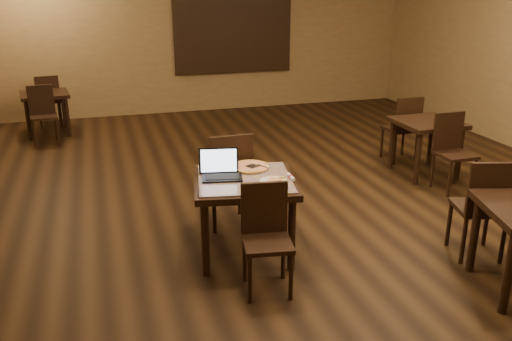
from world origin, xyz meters
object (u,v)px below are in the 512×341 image
object	(u,v)px
laptop	(220,170)
other_table_b_chair_near	(43,111)
chair_main_far	(229,175)
tiled_table	(245,188)
other_table_a_chair_near	(452,147)
chair_main_near	(266,231)
other_table_b	(45,100)
other_table_b_chair_far	(48,98)
other_table_c_chair_far	(484,204)
other_table_a	(427,130)
pizza_pan	(250,168)
other_table_a_chair_far	(404,125)

from	to	relation	value
laptop	other_table_b_chair_near	world-z (taller)	laptop
chair_main_far	laptop	world-z (taller)	chair_main_far
tiled_table	other_table_a_chair_near	distance (m)	3.04
chair_main_near	laptop	bearing A→B (deg)	114.51
other_table_b	other_table_b_chair_far	distance (m)	0.54
tiled_table	other_table_b	world-z (taller)	tiled_table
other_table_c_chair_far	other_table_a	bearing A→B (deg)	-95.64
other_table_a	other_table_a_chair_near	size ratio (longest dim) A/B	0.84
other_table_b_chair_near	other_table_b_chair_far	distance (m)	1.06
chair_main_far	other_table_a_chair_near	bearing A→B (deg)	-175.23
chair_main_far	other_table_b_chair_far	xyz separation A→B (m)	(-2.06, 4.98, -0.07)
chair_main_far	pizza_pan	world-z (taller)	chair_main_far
chair_main_far	other_table_a	size ratio (longest dim) A/B	1.29
other_table_a	other_table_c_chair_far	distance (m)	2.37
other_table_a_chair_far	other_table_b_chair_far	distance (m)	6.10
other_table_a	other_table_b_chair_near	xyz separation A→B (m)	(-4.98, 3.04, -0.10)
tiled_table	other_table_a_chair_far	bearing A→B (deg)	45.03
chair_main_far	pizza_pan	bearing A→B (deg)	106.15
other_table_b	other_table_b_chair_near	world-z (taller)	other_table_b_chair_near
chair_main_near	other_table_a_chair_far	size ratio (longest dim) A/B	0.95
chair_main_near	other_table_a_chair_near	distance (m)	3.28
tiled_table	other_table_b_chair_far	distance (m)	5.96
tiled_table	other_table_b	xyz separation A→B (m)	(-2.07, 5.05, -0.07)
pizza_pan	other_table_c_chair_far	world-z (taller)	other_table_c_chair_far
pizza_pan	other_table_a	size ratio (longest dim) A/B	0.43
chair_main_far	laptop	xyz separation A→B (m)	(-0.20, -0.50, 0.25)
other_table_a_chair_far	other_table_b_chair_near	size ratio (longest dim) A/B	1.04
tiled_table	laptop	bearing A→B (deg)	161.54
laptop	other_table_b_chair_far	size ratio (longest dim) A/B	0.44
laptop	other_table_a_chair_far	bearing A→B (deg)	42.54
chair_main_far	other_table_a_chair_far	distance (m)	3.23
pizza_pan	other_table_c_chair_far	bearing A→B (deg)	-26.65
other_table_a	chair_main_far	bearing A→B (deg)	-164.38
other_table_a_chair_far	other_table_c_chair_far	distance (m)	2.89
other_table_c_chair_far	other_table_b	bearing A→B (deg)	-39.32
chair_main_near	pizza_pan	xyz separation A→B (m)	(0.11, 0.86, 0.26)
other_table_a_chair_near	other_table_b	size ratio (longest dim) A/B	1.13
laptop	other_table_c_chair_far	xyz separation A→B (m)	(2.26, -0.84, -0.27)
other_table_b_chair_near	laptop	bearing A→B (deg)	-74.48
chair_main_near	other_table_a	size ratio (longest dim) A/B	1.13
other_table_a	tiled_table	bearing A→B (deg)	-154.07
laptop	other_table_b	distance (m)	5.29
other_table_a	other_table_b	bearing A→B (deg)	143.12
chair_main_far	other_table_a_chair_far	world-z (taller)	chair_main_far
chair_main_far	other_table_a	world-z (taller)	chair_main_far
other_table_a	pizza_pan	bearing A→B (deg)	-157.06
chair_main_near	other_table_a_chair_far	bearing A→B (deg)	50.96
chair_main_far	other_table_b	xyz separation A→B (m)	(-2.07, 4.45, 0.00)
chair_main_far	other_table_b_chair_near	world-z (taller)	chair_main_far
other_table_a_chair_far	other_table_b_chair_far	xyz separation A→B (m)	(-4.96, 3.55, -0.02)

